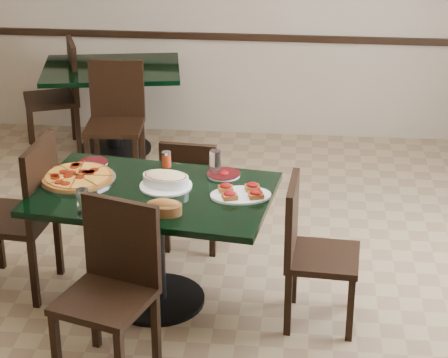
# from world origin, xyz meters

# --- Properties ---
(floor) EXTENTS (5.50, 5.50, 0.00)m
(floor) POSITION_xyz_m (0.00, 0.00, 0.00)
(floor) COLOR olive
(floor) RESTS_ON ground
(room_shell) EXTENTS (5.50, 5.50, 5.50)m
(room_shell) POSITION_xyz_m (1.02, 1.73, 1.17)
(room_shell) COLOR white
(room_shell) RESTS_ON floor
(main_table) EXTENTS (1.48, 1.06, 0.75)m
(main_table) POSITION_xyz_m (-0.24, -0.19, 0.57)
(main_table) COLOR black
(main_table) RESTS_ON floor
(back_table) EXTENTS (1.26, 1.01, 0.75)m
(back_table) POSITION_xyz_m (-1.02, 2.22, 0.52)
(back_table) COLOR black
(back_table) RESTS_ON floor
(chair_far) EXTENTS (0.41, 0.41, 0.81)m
(chair_far) POSITION_xyz_m (-0.11, 0.51, 0.45)
(chair_far) COLOR black
(chair_far) RESTS_ON floor
(chair_near) EXTENTS (0.56, 0.56, 0.95)m
(chair_near) POSITION_xyz_m (-0.35, -0.85, 0.54)
(chair_near) COLOR black
(chair_near) RESTS_ON floor
(chair_right) EXTENTS (0.44, 0.44, 0.89)m
(chair_right) POSITION_xyz_m (0.68, -0.30, 0.50)
(chair_right) COLOR black
(chair_right) RESTS_ON floor
(chair_left) EXTENTS (0.51, 0.51, 1.00)m
(chair_left) POSITION_xyz_m (-1.05, -0.11, 0.56)
(chair_left) COLOR black
(chair_left) RESTS_ON floor
(back_chair_near) EXTENTS (0.46, 0.46, 0.94)m
(back_chair_near) POSITION_xyz_m (-0.88, 1.69, 0.53)
(back_chair_near) COLOR black
(back_chair_near) RESTS_ON floor
(back_chair_left) EXTENTS (0.58, 0.58, 0.96)m
(back_chair_left) POSITION_xyz_m (-1.47, 2.21, 0.54)
(back_chair_left) COLOR black
(back_chair_left) RESTS_ON floor
(pepperoni_pizza) EXTENTS (0.46, 0.46, 0.04)m
(pepperoni_pizza) POSITION_xyz_m (-0.72, -0.08, 0.77)
(pepperoni_pizza) COLOR silver
(pepperoni_pizza) RESTS_ON main_table
(lasagna_casserole) EXTENTS (0.31, 0.31, 0.09)m
(lasagna_casserole) POSITION_xyz_m (-0.18, -0.12, 0.80)
(lasagna_casserole) COLOR white
(lasagna_casserole) RESTS_ON main_table
(bread_basket) EXTENTS (0.21, 0.15, 0.09)m
(bread_basket) POSITION_xyz_m (-0.13, -0.48, 0.79)
(bread_basket) COLOR brown
(bread_basket) RESTS_ON main_table
(bruschetta_platter) EXTENTS (0.39, 0.30, 0.05)m
(bruschetta_platter) POSITION_xyz_m (0.27, -0.22, 0.77)
(bruschetta_platter) COLOR white
(bruschetta_platter) RESTS_ON main_table
(side_plate_near) EXTENTS (0.19, 0.19, 0.02)m
(side_plate_near) POSITION_xyz_m (-0.46, -0.47, 0.76)
(side_plate_near) COLOR white
(side_plate_near) RESTS_ON main_table
(side_plate_far_r) EXTENTS (0.20, 0.20, 0.03)m
(side_plate_far_r) POSITION_xyz_m (0.15, 0.07, 0.76)
(side_plate_far_r) COLOR white
(side_plate_far_r) RESTS_ON main_table
(side_plate_far_l) EXTENTS (0.18, 0.18, 0.02)m
(side_plate_far_l) POSITION_xyz_m (-0.68, 0.17, 0.76)
(side_plate_far_l) COLOR white
(side_plate_far_l) RESTS_ON main_table
(napkin_setting) EXTENTS (0.17, 0.17, 0.01)m
(napkin_setting) POSITION_xyz_m (-0.47, -0.45, 0.75)
(napkin_setting) COLOR silver
(napkin_setting) RESTS_ON main_table
(water_glass_a) EXTENTS (0.07, 0.07, 0.15)m
(water_glass_a) POSITION_xyz_m (0.09, 0.09, 0.83)
(water_glass_a) COLOR white
(water_glass_a) RESTS_ON main_table
(water_glass_b) EXTENTS (0.07, 0.07, 0.14)m
(water_glass_b) POSITION_xyz_m (-0.57, -0.51, 0.82)
(water_glass_b) COLOR white
(water_glass_b) RESTS_ON main_table
(pepper_shaker) EXTENTS (0.06, 0.06, 0.10)m
(pepper_shaker) POSITION_xyz_m (-0.22, 0.17, 0.80)
(pepper_shaker) COLOR #AE3D12
(pepper_shaker) RESTS_ON main_table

